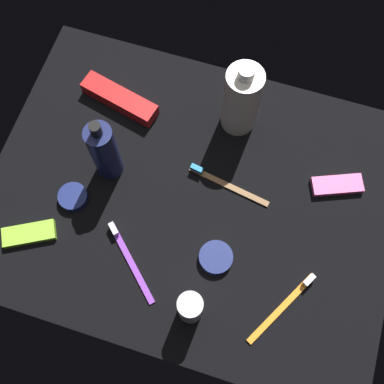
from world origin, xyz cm
name	(u,v)px	position (x,y,z in cm)	size (l,w,h in cm)	color
ground_plane	(192,198)	(0.00, 0.00, -0.60)	(84.00, 64.00, 1.20)	black
lotion_bottle	(104,151)	(-18.30, 1.11, 8.33)	(5.44, 5.44, 18.94)	#181E4C
bodywash_bottle	(241,100)	(4.24, 19.90, 8.86)	(7.51, 7.51, 19.47)	silver
deodorant_stick	(190,308)	(6.59, -22.11, 5.27)	(4.62, 4.62, 10.54)	silver
toothbrush_brown	(224,183)	(5.50, 4.68, 0.61)	(17.95, 4.18, 2.10)	brown
toothbrush_orange	(286,304)	(23.54, -15.46, 0.61)	(9.76, 16.33, 2.10)	orange
toothbrush_purple	(129,257)	(-8.08, -15.95, 0.61)	(13.89, 13.25, 2.10)	purple
toothpaste_box_red	(120,99)	(-21.76, 16.45, 1.60)	(17.60, 4.40, 3.20)	red
snack_bar_lime	(29,234)	(-28.62, -17.44, 0.75)	(10.40, 4.00, 1.50)	#8CD133
snack_bar_pink	(337,185)	(27.94, 11.19, 0.75)	(10.40, 4.00, 1.50)	#E55999
cream_tin_left	(216,258)	(8.32, -10.90, 0.82)	(6.71, 6.71, 1.65)	navy
cream_tin_right	(73,197)	(-23.11, -7.61, 0.93)	(6.01, 6.01, 1.85)	navy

